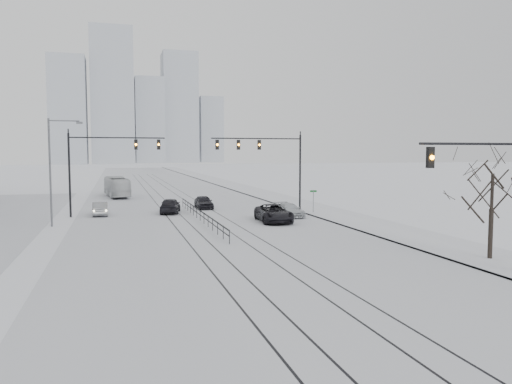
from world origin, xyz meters
The scene contains 19 objects.
ground centered at (0.00, 0.00, 0.00)m, with size 500.00×500.00×0.00m, color silver.
road centered at (0.00, 60.00, 0.01)m, with size 22.00×260.00×0.02m, color silver.
sidewalk_east centered at (13.50, 60.00, 0.08)m, with size 5.00×260.00×0.16m, color silver.
curb centered at (11.05, 60.00, 0.06)m, with size 0.10×260.00×0.12m, color gray.
tram_rails centered at (0.00, 40.00, 0.02)m, with size 5.30×180.00×0.01m.
skyline centered at (5.02, 273.63, 30.65)m, with size 96.00×48.00×72.00m.
traffic_mast_near centered at (10.79, 6.00, 4.56)m, with size 6.10×0.37×7.00m.
traffic_mast_ne centered at (8.15, 34.99, 5.76)m, with size 9.60×0.37×8.00m.
traffic_mast_nw centered at (-8.52, 36.00, 5.57)m, with size 9.10×0.37×8.00m.
street_light_west centered at (-12.20, 30.00, 5.21)m, with size 2.73×0.25×9.00m.
bare_tree centered at (13.20, 9.00, 4.49)m, with size 4.40×4.40×6.10m.
median_fence centered at (0.00, 30.00, 0.53)m, with size 0.06×24.00×1.00m.
street_sign centered at (11.80, 32.00, 1.61)m, with size 0.70×0.06×2.40m.
sedan_sb_inner centered at (-2.00, 36.45, 0.78)m, with size 1.85×4.59×1.56m, color black.
sedan_sb_outer centered at (-8.81, 36.50, 0.67)m, with size 1.42×4.07×1.34m, color gray.
sedan_nb_front centered at (6.16, 27.44, 0.78)m, with size 2.60×5.64×1.57m, color black.
sedan_nb_right centered at (8.71, 30.56, 0.64)m, with size 1.78×4.39×1.27m, color silver.
sedan_nb_far centered at (2.00, 39.71, 0.71)m, with size 1.67×4.16×1.42m, color black.
box_truck centered at (-7.15, 57.05, 1.39)m, with size 2.33×9.98×2.78m, color silver.
Camera 1 is at (-7.29, -14.39, 6.20)m, focal length 35.00 mm.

